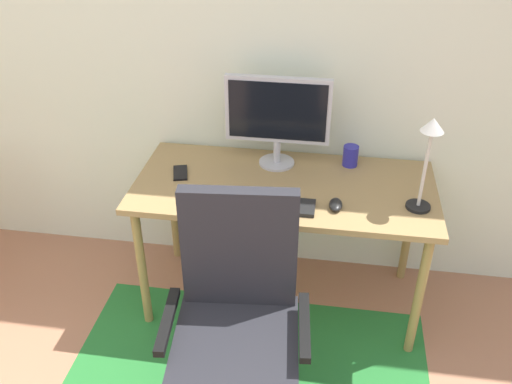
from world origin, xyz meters
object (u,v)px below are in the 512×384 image
(keyboard, at_px, (267,204))
(computer_mouse, at_px, (336,205))
(desk, at_px, (284,197))
(coffee_cup, at_px, (350,156))
(desk_lamp, at_px, (429,148))
(office_chair, at_px, (238,346))
(cell_phone, at_px, (180,173))
(monitor, at_px, (278,114))

(keyboard, relative_size, computer_mouse, 4.13)
(desk, bearing_deg, computer_mouse, -34.39)
(keyboard, height_order, coffee_cup, coffee_cup)
(desk_lamp, xyz_separation_m, office_chair, (-0.71, -0.63, -0.62))
(desk, bearing_deg, desk_lamp, -10.45)
(computer_mouse, bearing_deg, office_chair, -121.01)
(desk, bearing_deg, cell_phone, 177.75)
(keyboard, relative_size, coffee_cup, 4.06)
(keyboard, distance_m, coffee_cup, 0.57)
(keyboard, xyz_separation_m, coffee_cup, (0.36, 0.44, 0.04))
(desk, distance_m, coffee_cup, 0.41)
(monitor, relative_size, coffee_cup, 4.86)
(computer_mouse, bearing_deg, cell_phone, 166.09)
(desk, relative_size, office_chair, 1.38)
(coffee_cup, height_order, desk_lamp, desk_lamp)
(monitor, xyz_separation_m, desk_lamp, (0.68, -0.31, 0.03))
(desk, xyz_separation_m, coffee_cup, (0.31, 0.24, 0.12))
(desk, xyz_separation_m, keyboard, (-0.06, -0.20, 0.08))
(desk, distance_m, computer_mouse, 0.31)
(cell_phone, bearing_deg, office_chair, -76.84)
(desk, bearing_deg, keyboard, -105.40)
(desk_lamp, distance_m, office_chair, 1.14)
(keyboard, height_order, desk_lamp, desk_lamp)
(computer_mouse, xyz_separation_m, coffee_cup, (0.06, 0.41, 0.04))
(monitor, height_order, desk_lamp, monitor)
(coffee_cup, height_order, cell_phone, coffee_cup)
(keyboard, relative_size, cell_phone, 3.07)
(desk_lamp, bearing_deg, monitor, 155.47)
(office_chair, bearing_deg, keyboard, 80.06)
(monitor, distance_m, computer_mouse, 0.54)
(monitor, bearing_deg, cell_phone, -159.14)
(keyboard, relative_size, office_chair, 0.41)
(computer_mouse, xyz_separation_m, cell_phone, (-0.77, 0.19, -0.01))
(desk_lamp, bearing_deg, cell_phone, 173.28)
(computer_mouse, relative_size, desk_lamp, 0.24)
(keyboard, xyz_separation_m, desk_lamp, (0.67, 0.09, 0.29))
(desk_lamp, bearing_deg, coffee_cup, 131.23)
(keyboard, bearing_deg, cell_phone, 154.33)
(keyboard, bearing_deg, desk, 74.60)
(coffee_cup, xyz_separation_m, desk_lamp, (0.31, -0.35, 0.25))
(keyboard, relative_size, desk_lamp, 0.98)
(desk, relative_size, computer_mouse, 13.87)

